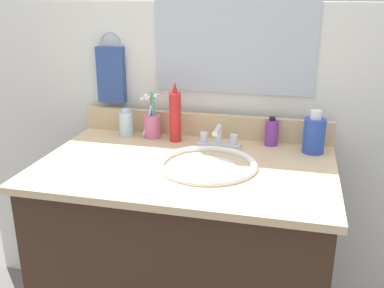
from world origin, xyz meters
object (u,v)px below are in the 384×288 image
object	(u,v)px
hand_towel	(111,75)
faucet	(218,139)
bottle_shampoo_blue	(314,135)
bottle_gel_clear	(126,124)
cup_pink	(152,124)
bottle_spray_red	(175,115)
bottle_cream_purple	(272,132)

from	to	relation	value
hand_towel	faucet	distance (m)	0.51
bottle_shampoo_blue	hand_towel	bearing A→B (deg)	172.21
faucet	bottle_gel_clear	distance (m)	0.37
cup_pink	hand_towel	bearing A→B (deg)	157.12
hand_towel	cup_pink	size ratio (longest dim) A/B	1.22
hand_towel	bottle_shampoo_blue	world-z (taller)	hand_towel
hand_towel	bottle_gel_clear	xyz separation A→B (m)	(0.09, -0.09, -0.17)
bottle_spray_red	bottle_gel_clear	bearing A→B (deg)	176.17
cup_pink	bottle_cream_purple	bearing A→B (deg)	2.10
faucet	bottle_spray_red	world-z (taller)	bottle_spray_red
bottle_cream_purple	hand_towel	bearing A→B (deg)	174.25
hand_towel	bottle_cream_purple	bearing A→B (deg)	-5.75
bottle_spray_red	bottle_gel_clear	distance (m)	0.21
hand_towel	faucet	bearing A→B (deg)	-15.59
bottle_shampoo_blue	bottle_cream_purple	size ratio (longest dim) A/B	1.41
bottle_spray_red	bottle_cream_purple	distance (m)	0.36
faucet	bottle_spray_red	size ratio (longest dim) A/B	0.71
bottle_gel_clear	bottle_spray_red	bearing A→B (deg)	-3.83
faucet	bottle_cream_purple	world-z (taller)	bottle_cream_purple
bottle_spray_red	bottle_gel_clear	world-z (taller)	bottle_spray_red
bottle_spray_red	bottle_cream_purple	xyz separation A→B (m)	(0.35, 0.04, -0.05)
hand_towel	bottle_cream_purple	size ratio (longest dim) A/B	2.05
hand_towel	faucet	world-z (taller)	hand_towel
hand_towel	bottle_gel_clear	distance (m)	0.21
faucet	bottle_cream_purple	distance (m)	0.20
hand_towel	faucet	size ratio (longest dim) A/B	1.38
bottle_cream_purple	faucet	bearing A→B (deg)	-161.09
faucet	bottle_spray_red	distance (m)	0.18
hand_towel	bottle_cream_purple	xyz separation A→B (m)	(0.65, -0.06, -0.17)
bottle_spray_red	bottle_shampoo_blue	distance (m)	0.50
bottle_shampoo_blue	cup_pink	bearing A→B (deg)	177.43
bottle_spray_red	cup_pink	bearing A→B (deg)	167.21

